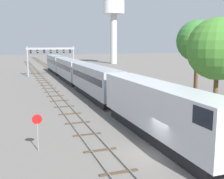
# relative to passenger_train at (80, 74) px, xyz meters

# --- Properties ---
(ground_plane) EXTENTS (400.00, 400.00, 0.00)m
(ground_plane) POSITION_rel_passenger_train_xyz_m (-2.00, -32.71, -2.60)
(ground_plane) COLOR slate
(track_main) EXTENTS (2.60, 200.00, 0.16)m
(track_main) POSITION_rel_passenger_train_xyz_m (0.00, 27.29, -2.54)
(track_main) COLOR slate
(track_main) RESTS_ON ground
(track_near) EXTENTS (2.60, 160.00, 0.16)m
(track_near) POSITION_rel_passenger_train_xyz_m (-5.50, 7.29, -2.54)
(track_near) COLOR slate
(track_near) RESTS_ON ground
(passenger_train) EXTENTS (3.04, 78.41, 4.80)m
(passenger_train) POSITION_rel_passenger_train_xyz_m (0.00, 0.00, 0.00)
(passenger_train) COLOR silver
(passenger_train) RESTS_ON ground
(signal_gantry) EXTENTS (12.10, 0.49, 7.51)m
(signal_gantry) POSITION_rel_passenger_train_xyz_m (-2.25, 22.25, 2.98)
(signal_gantry) COLOR #999BA0
(signal_gantry) RESTS_ON ground
(water_tower) EXTENTS (8.62, 8.62, 26.23)m
(water_tower) POSITION_rel_passenger_train_xyz_m (27.76, 58.33, 17.49)
(water_tower) COLOR beige
(water_tower) RESTS_ON ground
(stop_sign) EXTENTS (0.76, 0.08, 2.88)m
(stop_sign) POSITION_rel_passenger_train_xyz_m (-10.00, -29.07, -0.73)
(stop_sign) COLOR gray
(stop_sign) RESTS_ON ground
(trackside_tree_left) EXTENTS (6.89, 6.89, 12.06)m
(trackside_tree_left) POSITION_rel_passenger_train_xyz_m (17.58, -10.70, 5.98)
(trackside_tree_left) COLOR brown
(trackside_tree_left) RESTS_ON ground
(trackside_tree_mid) EXTENTS (7.58, 7.58, 11.33)m
(trackside_tree_mid) POSITION_rel_passenger_train_xyz_m (11.97, -22.48, 4.92)
(trackside_tree_mid) COLOR brown
(trackside_tree_mid) RESTS_ON ground
(trackside_tree_right) EXTENTS (5.52, 5.52, 10.75)m
(trackside_tree_right) POSITION_rel_passenger_train_xyz_m (16.55, -12.28, 5.33)
(trackside_tree_right) COLOR brown
(trackside_tree_right) RESTS_ON ground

